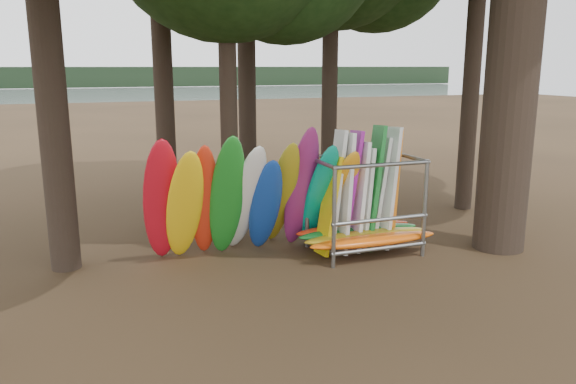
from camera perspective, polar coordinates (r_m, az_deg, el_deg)
name	(u,v)px	position (r m, az deg, el deg)	size (l,w,h in m)	color
ground	(338,269)	(11.99, 5.08, -7.83)	(120.00, 120.00, 0.00)	#47331E
lake	(125,102)	(70.44, -16.22, 8.79)	(160.00, 160.00, 0.00)	gray
far_shore	(106,77)	(120.27, -18.02, 11.05)	(160.00, 4.00, 4.00)	black
kayak_row	(254,199)	(12.39, -3.50, -0.74)	(4.83, 2.26, 3.07)	red
storage_rack	(364,208)	(12.90, 7.72, -1.61)	(3.10, 1.55, 2.91)	gray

